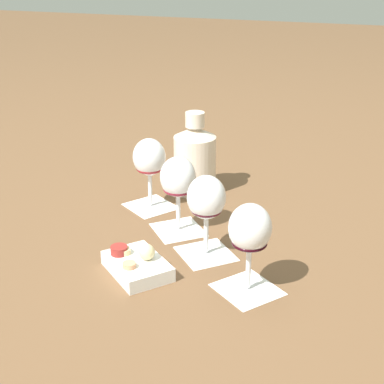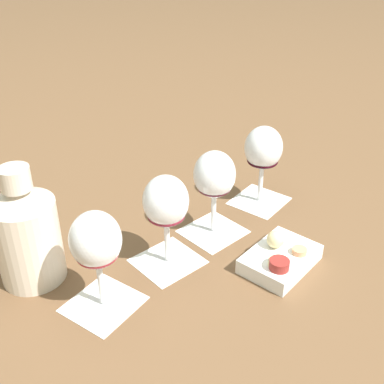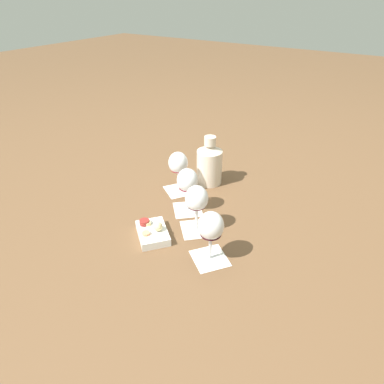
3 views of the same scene
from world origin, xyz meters
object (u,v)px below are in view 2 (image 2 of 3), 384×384
at_px(wine_glass_0, 96,244).
at_px(ceramic_vase, 26,233).
at_px(wine_glass_2, 214,178).
at_px(snack_dish, 280,258).
at_px(wine_glass_1, 166,205).
at_px(wine_glass_3, 263,151).

height_order(wine_glass_0, ceramic_vase, ceramic_vase).
relative_size(wine_glass_0, ceramic_vase, 0.81).
bearing_deg(wine_glass_2, snack_dish, -132.53).
bearing_deg(wine_glass_0, ceramic_vase, 61.60).
distance_m(wine_glass_1, snack_dish, 0.22).
bearing_deg(wine_glass_2, wine_glass_3, -42.08).
bearing_deg(wine_glass_3, ceramic_vase, 120.79).
bearing_deg(wine_glass_0, wine_glass_2, -42.11).
height_order(wine_glass_1, wine_glass_3, same).
height_order(wine_glass_1, snack_dish, wine_glass_1).
xyz_separation_m(wine_glass_2, wine_glass_3, (0.12, -0.10, 0.00)).
xyz_separation_m(wine_glass_0, wine_glass_1, (0.11, -0.10, 0.00)).
relative_size(wine_glass_1, snack_dish, 1.03).
relative_size(wine_glass_0, snack_dish, 1.03).
height_order(wine_glass_0, wine_glass_2, same).
xyz_separation_m(wine_glass_3, snack_dish, (-0.22, -0.01, -0.10)).
height_order(wine_glass_2, snack_dish, wine_glass_2).
bearing_deg(wine_glass_1, ceramic_vase, 99.92).
bearing_deg(wine_glass_0, wine_glass_1, -41.83).
xyz_separation_m(wine_glass_2, ceramic_vase, (-0.13, 0.31, -0.03)).
relative_size(wine_glass_2, snack_dish, 1.03).
height_order(wine_glass_0, wine_glass_3, same).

